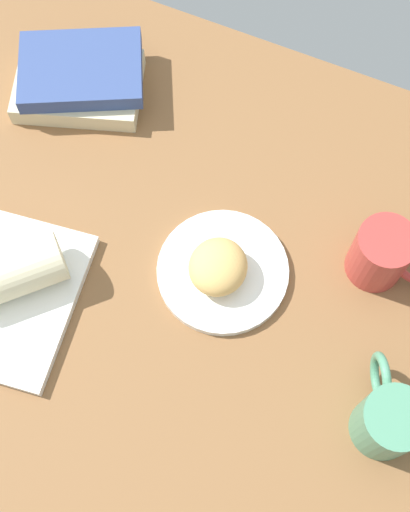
# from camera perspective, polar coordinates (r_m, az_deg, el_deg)

# --- Properties ---
(dining_table) EXTENTS (1.10, 0.90, 0.04)m
(dining_table) POSITION_cam_1_polar(r_m,az_deg,el_deg) (1.06, -4.74, -1.07)
(dining_table) COLOR brown
(dining_table) RESTS_ON ground
(round_plate) EXTENTS (0.19, 0.19, 0.01)m
(round_plate) POSITION_cam_1_polar(r_m,az_deg,el_deg) (1.03, 1.44, -1.25)
(round_plate) COLOR white
(round_plate) RESTS_ON dining_table
(scone_pastry) EXTENTS (0.09, 0.10, 0.05)m
(scone_pastry) POSITION_cam_1_polar(r_m,az_deg,el_deg) (0.99, 1.06, -0.88)
(scone_pastry) COLOR #DFAE61
(scone_pastry) RESTS_ON round_plate
(breakfast_wrap) EXTENTS (0.15, 0.15, 0.07)m
(breakfast_wrap) POSITION_cam_1_polar(r_m,az_deg,el_deg) (1.01, -15.20, -1.24)
(breakfast_wrap) COLOR beige
(breakfast_wrap) RESTS_ON square_plate
(book_stack) EXTENTS (0.24, 0.21, 0.06)m
(book_stack) POSITION_cam_1_polar(r_m,az_deg,el_deg) (1.18, -10.10, 13.92)
(book_stack) COLOR beige
(book_stack) RESTS_ON dining_table
(coffee_mug) EXTENTS (0.14, 0.08, 0.10)m
(coffee_mug) POSITION_cam_1_polar(r_m,az_deg,el_deg) (1.02, 14.24, 0.09)
(coffee_mug) COLOR #B23833
(coffee_mug) RESTS_ON dining_table
(second_mug) EXTENTS (0.09, 0.13, 0.10)m
(second_mug) POSITION_cam_1_polar(r_m,az_deg,el_deg) (0.96, 14.59, -12.66)
(second_mug) COLOR #4C8C6B
(second_mug) RESTS_ON dining_table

